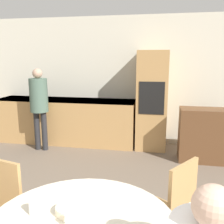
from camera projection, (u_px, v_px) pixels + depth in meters
name	position (u px, v px, depth m)	size (l,w,h in m)	color
wall_back	(130.00, 81.00, 5.18)	(7.15, 0.05, 2.60)	beige
kitchen_counter	(67.00, 120.00, 5.25)	(2.87, 0.60, 0.93)	tan
oven_unit	(152.00, 101.00, 4.84)	(0.58, 0.59, 1.90)	tan
sideboard	(209.00, 135.00, 4.28)	(1.01, 0.45, 0.92)	brown
chair_far_right	(172.00, 209.00, 2.05)	(0.56, 0.56, 0.96)	tan
person_standing	(39.00, 101.00, 4.73)	(0.34, 0.34, 1.57)	#262628
cup	(34.00, 207.00, 1.59)	(0.06, 0.06, 0.10)	white
bowl_near	(69.00, 210.00, 1.60)	(0.16, 0.16, 0.05)	beige
salt_shaker	(68.00, 221.00, 1.46)	(0.03, 0.03, 0.09)	white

